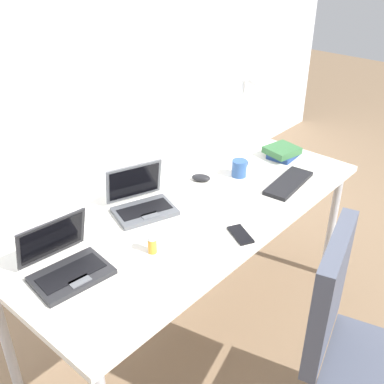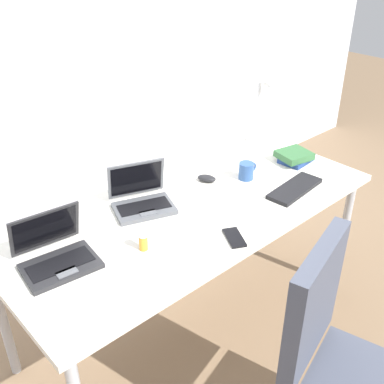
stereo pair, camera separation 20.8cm
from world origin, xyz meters
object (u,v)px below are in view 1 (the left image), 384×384
(laptop_near_mouse, at_px, (141,202))
(pill_bottle, at_px, (152,244))
(computer_mouse, at_px, (201,178))
(desk_lamp, at_px, (247,108))
(laptop_back_right, at_px, (65,264))
(external_keyboard, at_px, (289,183))
(cell_phone, at_px, (240,235))
(office_chair, at_px, (361,373))
(book_stack, at_px, (283,152))
(coffee_mug, at_px, (239,168))

(laptop_near_mouse, distance_m, pill_bottle, 0.33)
(computer_mouse, bearing_deg, desk_lamp, -14.02)
(laptop_back_right, distance_m, pill_bottle, 0.34)
(laptop_back_right, height_order, external_keyboard, laptop_back_right)
(desk_lamp, distance_m, external_keyboard, 0.62)
(laptop_back_right, bearing_deg, cell_phone, -29.25)
(laptop_back_right, distance_m, office_chair, 1.19)
(pill_bottle, relative_size, office_chair, 0.08)
(book_stack, height_order, coffee_mug, coffee_mug)
(desk_lamp, bearing_deg, laptop_near_mouse, -173.01)
(cell_phone, relative_size, office_chair, 0.14)
(book_stack, bearing_deg, laptop_back_right, 176.76)
(laptop_near_mouse, xyz_separation_m, cell_phone, (0.13, -0.46, -0.04))
(laptop_near_mouse, bearing_deg, laptop_back_right, -167.36)
(pill_bottle, height_order, office_chair, office_chair)
(laptop_near_mouse, distance_m, cell_phone, 0.48)
(laptop_back_right, height_order, pill_bottle, laptop_back_right)
(computer_mouse, bearing_deg, office_chair, -133.01)
(book_stack, bearing_deg, cell_phone, -160.51)
(laptop_back_right, relative_size, computer_mouse, 3.17)
(pill_bottle, height_order, coffee_mug, coffee_mug)
(desk_lamp, relative_size, office_chair, 0.41)
(desk_lamp, relative_size, laptop_back_right, 1.32)
(desk_lamp, height_order, office_chair, desk_lamp)
(laptop_back_right, relative_size, coffee_mug, 2.69)
(cell_phone, bearing_deg, office_chair, -64.70)
(coffee_mug, bearing_deg, cell_phone, -143.09)
(desk_lamp, distance_m, computer_mouse, 0.62)
(laptop_near_mouse, distance_m, laptop_back_right, 0.50)
(pill_bottle, distance_m, coffee_mug, 0.76)
(pill_bottle, xyz_separation_m, office_chair, (0.30, -0.80, -0.38))
(desk_lamp, bearing_deg, cell_phone, -145.29)
(book_stack, height_order, office_chair, office_chair)
(laptop_back_right, bearing_deg, external_keyboard, -13.42)
(cell_phone, xyz_separation_m, pill_bottle, (-0.32, 0.20, 0.04))
(laptop_near_mouse, relative_size, laptop_back_right, 1.08)
(laptop_back_right, distance_m, cell_phone, 0.72)
(pill_bottle, bearing_deg, book_stack, 3.92)
(cell_phone, relative_size, coffee_mug, 1.20)
(cell_phone, bearing_deg, laptop_near_mouse, 133.67)
(external_keyboard, distance_m, office_chair, 0.94)
(desk_lamp, relative_size, external_keyboard, 1.21)
(desk_lamp, relative_size, coffee_mug, 3.54)
(computer_mouse, height_order, cell_phone, computer_mouse)
(external_keyboard, bearing_deg, office_chair, -133.80)
(laptop_back_right, xyz_separation_m, pill_bottle, (0.30, -0.15, -0.00))
(external_keyboard, height_order, pill_bottle, pill_bottle)
(desk_lamp, height_order, cell_phone, desk_lamp)
(laptop_near_mouse, relative_size, cell_phone, 2.41)
(external_keyboard, distance_m, book_stack, 0.32)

